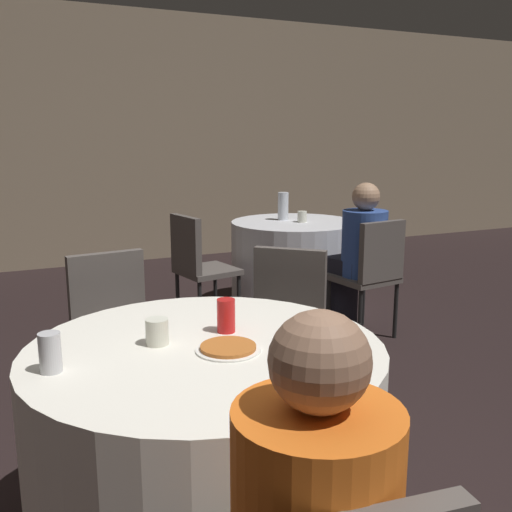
{
  "coord_description": "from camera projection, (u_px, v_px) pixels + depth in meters",
  "views": [
    {
      "loc": [
        -0.62,
        -1.7,
        1.43
      ],
      "look_at": [
        0.54,
        0.87,
        0.84
      ],
      "focal_mm": 40.0,
      "sensor_mm": 36.0,
      "label": 1
    }
  ],
  "objects": [
    {
      "name": "table_near",
      "position": [
        207.0,
        445.0,
        2.0
      ],
      "size": [
        1.22,
        1.22,
        0.74
      ],
      "color": "white",
      "rests_on": "ground_plane"
    },
    {
      "name": "bottle_far",
      "position": [
        283.0,
        206.0,
        4.8
      ],
      "size": [
        0.09,
        0.09,
        0.23
      ],
      "color": "silver",
      "rests_on": "table_far"
    },
    {
      "name": "wall_back",
      "position": [
        58.0,
        139.0,
        6.12
      ],
      "size": [
        16.0,
        0.06,
        2.8
      ],
      "color": "gray",
      "rests_on": "ground_plane"
    },
    {
      "name": "soda_can_silver",
      "position": [
        50.0,
        353.0,
        1.7
      ],
      "size": [
        0.07,
        0.07,
        0.12
      ],
      "color": "silver",
      "rests_on": "table_near"
    },
    {
      "name": "cup_far",
      "position": [
        302.0,
        217.0,
        4.69
      ],
      "size": [
        0.08,
        0.08,
        0.09
      ],
      "color": "silver",
      "rests_on": "table_far"
    },
    {
      "name": "table_far",
      "position": [
        294.0,
        265.0,
        4.81
      ],
      "size": [
        1.05,
        1.05,
        0.74
      ],
      "color": "silver",
      "rests_on": "ground_plane"
    },
    {
      "name": "chair_far_west",
      "position": [
        197.0,
        261.0,
        4.24
      ],
      "size": [
        0.47,
        0.47,
        0.86
      ],
      "rotation": [
        0.0,
        0.0,
        -1.37
      ],
      "color": "#59514C",
      "rests_on": "ground_plane"
    },
    {
      "name": "person_blue_shirt",
      "position": [
        356.0,
        259.0,
        4.13
      ],
      "size": [
        0.35,
        0.5,
        1.12
      ],
      "rotation": [
        0.0,
        0.0,
        0.14
      ],
      "color": "black",
      "rests_on": "ground_plane"
    },
    {
      "name": "chair_near_north",
      "position": [
        114.0,
        323.0,
        2.82
      ],
      "size": [
        0.45,
        0.45,
        0.86
      ],
      "rotation": [
        0.0,
        0.0,
        -3.02
      ],
      "color": "#59514C",
      "rests_on": "ground_plane"
    },
    {
      "name": "chair_near_northeast",
      "position": [
        285.0,
        317.0,
        2.91
      ],
      "size": [
        0.57,
        0.57,
        0.86
      ],
      "rotation": [
        0.0,
        0.0,
        -3.88
      ],
      "color": "#59514C",
      "rests_on": "ground_plane"
    },
    {
      "name": "soda_can_red",
      "position": [
        226.0,
        316.0,
        2.05
      ],
      "size": [
        0.07,
        0.07,
        0.12
      ],
      "color": "red",
      "rests_on": "table_near"
    },
    {
      "name": "cup_near",
      "position": [
        157.0,
        332.0,
        1.93
      ],
      "size": [
        0.08,
        0.08,
        0.09
      ],
      "color": "silver",
      "rests_on": "table_near"
    },
    {
      "name": "pizza_plate_near",
      "position": [
        228.0,
        348.0,
        1.88
      ],
      "size": [
        0.22,
        0.22,
        0.02
      ],
      "color": "white",
      "rests_on": "table_near"
    },
    {
      "name": "chair_far_south",
      "position": [
        372.0,
        268.0,
        4.0
      ],
      "size": [
        0.45,
        0.45,
        0.86
      ],
      "rotation": [
        0.0,
        0.0,
        0.14
      ],
      "color": "#59514C",
      "rests_on": "ground_plane"
    }
  ]
}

